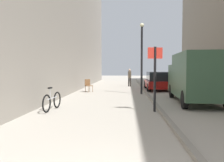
# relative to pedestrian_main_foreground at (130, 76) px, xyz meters

# --- Properties ---
(ground_plane) EXTENTS (80.00, 80.00, 0.00)m
(ground_plane) POSITION_rel_pedestrian_main_foreground_xyz_m (-0.48, -7.93, -0.97)
(ground_plane) COLOR #A8A093
(kerb_strip) EXTENTS (0.16, 40.00, 0.12)m
(kerb_strip) POSITION_rel_pedestrian_main_foreground_xyz_m (1.10, -7.93, -0.91)
(kerb_strip) COLOR gray
(kerb_strip) RESTS_ON ground_plane
(pedestrian_main_foreground) EXTENTS (0.32, 0.25, 1.68)m
(pedestrian_main_foreground) POSITION_rel_pedestrian_main_foreground_xyz_m (0.00, 0.00, 0.00)
(pedestrian_main_foreground) COLOR black
(pedestrian_main_foreground) RESTS_ON ground_plane
(delivery_van) EXTENTS (2.23, 5.49, 2.48)m
(delivery_van) POSITION_rel_pedestrian_main_foreground_xyz_m (3.22, -10.15, 0.35)
(delivery_van) COLOR #335138
(delivery_van) RESTS_ON ground_plane
(parked_car) EXTENTS (1.87, 4.21, 1.45)m
(parked_car) POSITION_rel_pedestrian_main_foreground_xyz_m (2.20, -3.35, -0.26)
(parked_car) COLOR maroon
(parked_car) RESTS_ON ground_plane
(street_sign_post) EXTENTS (0.60, 0.14, 2.60)m
(street_sign_post) POSITION_rel_pedestrian_main_foreground_xyz_m (0.88, -12.69, 0.57)
(street_sign_post) COLOR black
(street_sign_post) RESTS_ON ground_plane
(lamp_post) EXTENTS (0.28, 0.28, 4.76)m
(lamp_post) POSITION_rel_pedestrian_main_foreground_xyz_m (0.74, -6.41, 1.75)
(lamp_post) COLOR black
(lamp_post) RESTS_ON ground_plane
(bicycle_leaning) EXTENTS (0.22, 1.77, 0.98)m
(bicycle_leaning) POSITION_rel_pedestrian_main_foreground_xyz_m (-3.34, -12.67, -0.59)
(bicycle_leaning) COLOR black
(bicycle_leaning) RESTS_ON ground_plane
(cafe_chair_near_window) EXTENTS (0.62, 0.62, 0.94)m
(cafe_chair_near_window) POSITION_rel_pedestrian_main_foreground_xyz_m (-3.08, -5.35, -0.43)
(cafe_chair_near_window) COLOR brown
(cafe_chair_near_window) RESTS_ON ground_plane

